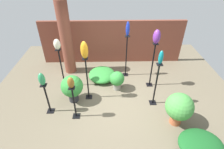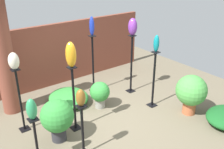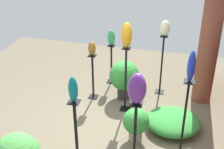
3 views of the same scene
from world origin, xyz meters
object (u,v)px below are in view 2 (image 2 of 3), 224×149
(potted_plant_mid_right, at_px, (100,93))
(potted_plant_front_right, at_px, (191,91))
(pedestal_amber, at_px, (74,102))
(pedestal_bronze, at_px, (83,133))
(art_vase_teal, at_px, (156,43))
(art_vase_jade, at_px, (32,109))
(pedestal_jade, at_px, (37,146))
(pedestal_ivory, at_px, (21,103))
(art_vase_ivory, at_px, (14,61))
(pedestal_teal, at_px, (154,82))
(pedestal_violet, at_px, (131,66))
(potted_plant_mid_left, at_px, (57,117))
(brick_pillar, at_px, (4,58))
(art_vase_cobalt, at_px, (92,26))
(art_vase_amber, at_px, (71,55))
(pedestal_cobalt, at_px, (93,66))
(art_vase_bronze, at_px, (81,98))
(art_vase_violet, at_px, (133,27))

(potted_plant_mid_right, bearing_deg, potted_plant_front_right, -44.18)
(pedestal_amber, distance_m, pedestal_bronze, 0.86)
(art_vase_teal, bearing_deg, potted_plant_mid_right, 146.46)
(art_vase_jade, bearing_deg, pedestal_amber, 28.69)
(pedestal_jade, xyz_separation_m, pedestal_ivory, (0.18, 1.20, 0.20))
(pedestal_amber, bearing_deg, art_vase_jade, -151.31)
(art_vase_jade, distance_m, potted_plant_mid_right, 2.33)
(art_vase_ivory, xyz_separation_m, potted_plant_mid_right, (1.80, -0.22, -1.17))
(pedestal_teal, bearing_deg, pedestal_bronze, -167.93)
(pedestal_violet, bearing_deg, pedestal_amber, -164.12)
(art_vase_ivory, height_order, potted_plant_mid_left, art_vase_ivory)
(potted_plant_mid_left, bearing_deg, art_vase_ivory, 120.17)
(brick_pillar, xyz_separation_m, art_vase_cobalt, (2.10, -0.33, 0.47))
(brick_pillar, xyz_separation_m, art_vase_amber, (0.83, -1.54, 0.35))
(potted_plant_mid_right, bearing_deg, pedestal_teal, -33.54)
(pedestal_bronze, height_order, potted_plant_mid_left, pedestal_bronze)
(art_vase_ivory, bearing_deg, potted_plant_front_right, -27.02)
(brick_pillar, bearing_deg, potted_plant_mid_right, -33.31)
(pedestal_amber, height_order, potted_plant_front_right, pedestal_amber)
(potted_plant_mid_left, bearing_deg, pedestal_cobalt, 38.01)
(art_vase_cobalt, relative_size, art_vase_bronze, 1.55)
(pedestal_teal, bearing_deg, art_vase_bronze, -167.93)
(art_vase_amber, height_order, art_vase_bronze, art_vase_amber)
(pedestal_bronze, distance_m, art_vase_amber, 1.47)
(pedestal_bronze, bearing_deg, art_vase_violet, 30.47)
(art_vase_teal, bearing_deg, pedestal_jade, -174.85)
(pedestal_bronze, xyz_separation_m, art_vase_amber, (0.29, 0.79, 1.20))
(pedestal_amber, xyz_separation_m, pedestal_bronze, (-0.29, -0.79, -0.18))
(pedestal_cobalt, bearing_deg, potted_plant_mid_left, -141.99)
(pedestal_ivory, bearing_deg, pedestal_amber, -34.93)
(pedestal_bronze, xyz_separation_m, potted_plant_mid_right, (1.20, 1.19, -0.08))
(art_vase_violet, bearing_deg, art_vase_bronze, -149.53)
(pedestal_teal, relative_size, pedestal_bronze, 1.35)
(art_vase_teal, height_order, potted_plant_mid_left, art_vase_teal)
(art_vase_bronze, bearing_deg, art_vase_teal, 12.07)
(art_vase_teal, xyz_separation_m, potted_plant_front_right, (0.44, -0.76, -1.03))
(art_vase_teal, height_order, potted_plant_mid_right, art_vase_teal)
(pedestal_amber, bearing_deg, brick_pillar, 118.22)
(art_vase_teal, xyz_separation_m, art_vase_cobalt, (-0.71, 1.52, 0.20))
(brick_pillar, bearing_deg, art_vase_jade, -96.33)
(art_vase_cobalt, bearing_deg, potted_plant_front_right, -63.20)
(pedestal_cobalt, bearing_deg, potted_plant_mid_right, -113.58)
(pedestal_jade, bearing_deg, potted_plant_mid_left, 36.60)
(pedestal_amber, distance_m, art_vase_bronze, 1.00)
(art_vase_violet, height_order, potted_plant_mid_right, art_vase_violet)
(pedestal_cobalt, bearing_deg, pedestal_jade, -142.35)
(art_vase_teal, bearing_deg, art_vase_amber, 171.15)
(pedestal_bronze, bearing_deg, art_vase_amber, 70.07)
(art_vase_violet, xyz_separation_m, potted_plant_mid_right, (-1.14, -0.18, -1.39))
(art_vase_bronze, bearing_deg, pedestal_amber, 70.07)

